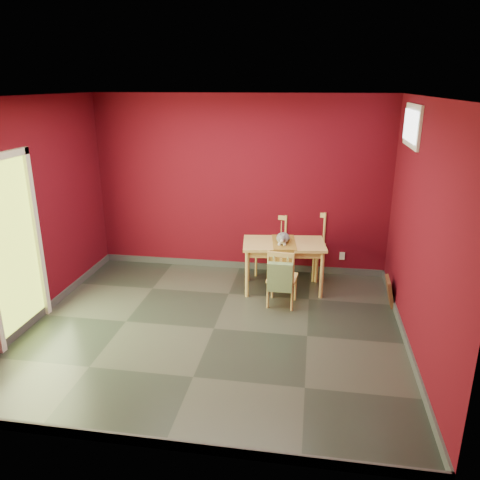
# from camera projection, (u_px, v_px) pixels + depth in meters

# --- Properties ---
(ground) EXTENTS (4.50, 4.50, 0.00)m
(ground) POSITION_uv_depth(u_px,v_px,m) (214.00, 328.00, 5.68)
(ground) COLOR #2D342D
(ground) RESTS_ON ground
(room_shell) EXTENTS (4.50, 4.50, 4.50)m
(room_shell) POSITION_uv_depth(u_px,v_px,m) (214.00, 325.00, 5.66)
(room_shell) COLOR #550814
(room_shell) RESTS_ON ground
(doorway) EXTENTS (0.06, 1.01, 2.13)m
(doorway) POSITION_uv_depth(u_px,v_px,m) (12.00, 242.00, 5.28)
(doorway) COLOR #B7D838
(doorway) RESTS_ON ground
(window) EXTENTS (0.05, 0.90, 0.50)m
(window) POSITION_uv_depth(u_px,v_px,m) (412.00, 126.00, 5.53)
(window) COLOR white
(window) RESTS_ON room_shell
(outlet_plate) EXTENTS (0.08, 0.02, 0.12)m
(outlet_plate) POSITION_uv_depth(u_px,v_px,m) (342.00, 256.00, 7.20)
(outlet_plate) COLOR silver
(outlet_plate) RESTS_ON room_shell
(dining_table) EXTENTS (1.21, 0.80, 0.71)m
(dining_table) POSITION_uv_depth(u_px,v_px,m) (284.00, 248.00, 6.57)
(dining_table) COLOR #DDB867
(dining_table) RESTS_ON ground
(table_runner) EXTENTS (0.40, 0.70, 0.34)m
(table_runner) POSITION_uv_depth(u_px,v_px,m) (283.00, 249.00, 6.46)
(table_runner) COLOR olive
(table_runner) RESTS_ON dining_table
(chair_far_left) EXTENTS (0.49, 0.49, 0.91)m
(chair_far_left) POSITION_uv_depth(u_px,v_px,m) (272.00, 244.00, 7.22)
(chair_far_left) COLOR #DDB867
(chair_far_left) RESTS_ON ground
(chair_far_right) EXTENTS (0.59, 0.59, 0.98)m
(chair_far_right) POSITION_uv_depth(u_px,v_px,m) (308.00, 243.00, 7.16)
(chair_far_right) COLOR #DDB867
(chair_far_right) RESTS_ON ground
(chair_near) EXTENTS (0.41, 0.41, 0.80)m
(chair_near) POSITION_uv_depth(u_px,v_px,m) (282.00, 277.00, 6.15)
(chair_near) COLOR #DDB867
(chair_near) RESTS_ON ground
(tote_bag) EXTENTS (0.32, 0.19, 0.45)m
(tote_bag) POSITION_uv_depth(u_px,v_px,m) (280.00, 277.00, 5.93)
(tote_bag) COLOR #759660
(tote_bag) RESTS_ON chair_near
(cat) EXTENTS (0.31, 0.42, 0.19)m
(cat) POSITION_uv_depth(u_px,v_px,m) (283.00, 236.00, 6.52)
(cat) COLOR slate
(cat) RESTS_ON table_runner
(picture_frame) EXTENTS (0.13, 0.36, 0.36)m
(picture_frame) POSITION_uv_depth(u_px,v_px,m) (389.00, 291.00, 6.27)
(picture_frame) COLOR brown
(picture_frame) RESTS_ON ground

